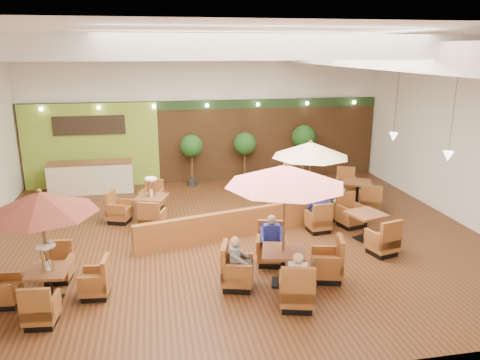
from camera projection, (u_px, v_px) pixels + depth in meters
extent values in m
plane|color=#381E0F|center=(233.00, 236.00, 13.28)|extent=(14.00, 14.00, 0.00)
cube|color=silver|center=(206.00, 112.00, 18.22)|extent=(14.00, 0.04, 5.50)
cube|color=silver|center=(302.00, 216.00, 6.86)|extent=(14.00, 0.04, 5.50)
cube|color=silver|center=(466.00, 132.00, 13.79)|extent=(0.04, 12.00, 5.50)
cube|color=white|center=(232.00, 33.00, 11.80)|extent=(14.00, 12.00, 0.04)
cube|color=brown|center=(207.00, 142.00, 18.47)|extent=(13.90, 0.10, 3.20)
cube|color=#1E3819|center=(206.00, 105.00, 18.07)|extent=(13.90, 0.12, 0.35)
cube|color=#80A42F|center=(91.00, 146.00, 17.63)|extent=(5.00, 0.08, 3.20)
cube|color=black|center=(89.00, 125.00, 17.34)|extent=(2.60, 0.08, 0.70)
cube|color=white|center=(360.00, 56.00, 12.58)|extent=(0.60, 11.00, 0.60)
cube|color=white|center=(271.00, 47.00, 8.11)|extent=(13.60, 0.12, 0.45)
cube|color=white|center=(242.00, 48.00, 10.66)|extent=(13.60, 0.12, 0.45)
cube|color=white|center=(224.00, 48.00, 13.13)|extent=(13.60, 0.12, 0.45)
cube|color=white|center=(212.00, 48.00, 15.68)|extent=(13.60, 0.12, 0.45)
cylinder|color=black|center=(455.00, 97.00, 12.32)|extent=(0.01, 0.01, 3.20)
cone|color=white|center=(448.00, 156.00, 12.75)|extent=(0.28, 0.28, 0.28)
cylinder|color=black|center=(398.00, 88.00, 15.16)|extent=(0.01, 0.01, 3.20)
cone|color=white|center=(393.00, 137.00, 15.59)|extent=(0.28, 0.28, 0.28)
sphere|color=#FFEAC6|center=(41.00, 109.00, 16.78)|extent=(0.14, 0.14, 0.14)
sphere|color=#FFEAC6|center=(99.00, 108.00, 17.14)|extent=(0.14, 0.14, 0.14)
sphere|color=#FFEAC6|center=(154.00, 107.00, 17.50)|extent=(0.14, 0.14, 0.14)
sphere|color=#FFEAC6|center=(207.00, 105.00, 17.85)|extent=(0.14, 0.14, 0.14)
sphere|color=#FFEAC6|center=(258.00, 104.00, 18.21)|extent=(0.14, 0.14, 0.14)
sphere|color=#FFEAC6|center=(307.00, 103.00, 18.57)|extent=(0.14, 0.14, 0.14)
sphere|color=#FFEAC6|center=(354.00, 102.00, 18.93)|extent=(0.14, 0.14, 0.14)
cube|color=beige|center=(91.00, 178.00, 17.17)|extent=(3.00, 0.70, 1.10)
cube|color=brown|center=(90.00, 162.00, 17.01)|extent=(3.00, 0.75, 0.06)
cube|color=brown|center=(237.00, 224.00, 13.08)|extent=(5.72, 1.62, 0.81)
cube|color=brown|center=(48.00, 271.00, 9.67)|extent=(0.88, 0.88, 0.06)
cylinder|color=black|center=(50.00, 286.00, 9.76)|extent=(0.09, 0.09, 0.63)
cube|color=black|center=(52.00, 300.00, 9.85)|extent=(0.47, 0.47, 0.04)
cube|color=brown|center=(41.00, 312.00, 8.92)|extent=(0.64, 0.64, 0.30)
cube|color=brown|center=(38.00, 305.00, 8.62)|extent=(0.59, 0.15, 0.66)
cube|color=brown|center=(25.00, 303.00, 8.85)|extent=(0.13, 0.53, 0.27)
cube|color=brown|center=(55.00, 302.00, 8.90)|extent=(0.13, 0.53, 0.27)
cube|color=black|center=(42.00, 322.00, 8.98)|extent=(0.57, 0.57, 0.13)
cube|color=brown|center=(58.00, 270.00, 10.63)|extent=(0.64, 0.64, 0.30)
cube|color=brown|center=(58.00, 254.00, 10.78)|extent=(0.59, 0.15, 0.66)
cube|color=brown|center=(70.00, 261.00, 10.60)|extent=(0.13, 0.53, 0.27)
cube|color=brown|center=(45.00, 262.00, 10.55)|extent=(0.13, 0.53, 0.27)
cube|color=black|center=(59.00, 278.00, 10.69)|extent=(0.57, 0.57, 0.13)
cube|color=brown|center=(4.00, 293.00, 9.62)|extent=(0.64, 0.64, 0.30)
cube|color=brown|center=(16.00, 279.00, 9.61)|extent=(0.15, 0.59, 0.66)
cube|color=brown|center=(8.00, 278.00, 9.83)|extent=(0.53, 0.13, 0.27)
cube|color=black|center=(6.00, 302.00, 9.67)|extent=(0.57, 0.57, 0.13)
cube|color=brown|center=(95.00, 285.00, 9.94)|extent=(0.64, 0.64, 0.30)
cube|color=brown|center=(82.00, 274.00, 9.79)|extent=(0.15, 0.59, 0.66)
cube|color=brown|center=(92.00, 283.00, 9.62)|extent=(0.53, 0.13, 0.27)
cube|color=brown|center=(97.00, 271.00, 10.15)|extent=(0.53, 0.13, 0.27)
cube|color=black|center=(96.00, 294.00, 10.00)|extent=(0.57, 0.57, 0.13)
cylinder|color=brown|center=(46.00, 249.00, 9.53)|extent=(0.06, 0.06, 2.37)
cone|color=#572319|center=(40.00, 202.00, 9.26)|extent=(2.27, 2.27, 0.45)
sphere|color=brown|center=(39.00, 191.00, 9.20)|extent=(0.10, 0.10, 0.10)
cylinder|color=silver|center=(48.00, 265.00, 9.63)|extent=(0.10, 0.10, 0.22)
cube|color=brown|center=(283.00, 252.00, 10.36)|extent=(1.13, 1.13, 0.07)
cylinder|color=black|center=(283.00, 267.00, 10.47)|extent=(0.11, 0.11, 0.72)
cube|color=black|center=(282.00, 283.00, 10.57)|extent=(0.60, 0.60, 0.04)
cube|color=brown|center=(297.00, 293.00, 9.51)|extent=(0.83, 0.83, 0.35)
cube|color=brown|center=(305.00, 285.00, 9.17)|extent=(0.68, 0.28, 0.76)
cube|color=brown|center=(281.00, 283.00, 9.47)|extent=(0.24, 0.60, 0.31)
cube|color=brown|center=(313.00, 284.00, 9.43)|extent=(0.24, 0.60, 0.31)
cube|color=black|center=(296.00, 304.00, 9.57)|extent=(0.73, 0.73, 0.15)
cube|color=brown|center=(271.00, 252.00, 11.47)|extent=(0.83, 0.83, 0.35)
cube|color=brown|center=(266.00, 235.00, 11.63)|extent=(0.68, 0.28, 0.76)
cube|color=brown|center=(284.00, 244.00, 11.39)|extent=(0.24, 0.60, 0.31)
cube|color=brown|center=(259.00, 243.00, 11.43)|extent=(0.24, 0.60, 0.31)
cube|color=black|center=(271.00, 261.00, 11.54)|extent=(0.73, 0.73, 0.15)
cube|color=brown|center=(237.00, 274.00, 10.30)|extent=(0.83, 0.83, 0.35)
cube|color=brown|center=(249.00, 258.00, 10.33)|extent=(0.28, 0.68, 0.76)
cube|color=brown|center=(238.00, 259.00, 10.55)|extent=(0.60, 0.24, 0.31)
cube|color=brown|center=(236.00, 272.00, 9.94)|extent=(0.60, 0.24, 0.31)
cube|color=black|center=(237.00, 285.00, 10.37)|extent=(0.73, 0.73, 0.15)
cube|color=brown|center=(327.00, 267.00, 10.67)|extent=(0.83, 0.83, 0.35)
cube|color=brown|center=(317.00, 256.00, 10.47)|extent=(0.28, 0.68, 0.76)
cube|color=brown|center=(329.00, 264.00, 10.31)|extent=(0.60, 0.24, 0.31)
cube|color=brown|center=(326.00, 252.00, 10.92)|extent=(0.60, 0.24, 0.31)
cube|color=black|center=(326.00, 277.00, 10.74)|extent=(0.73, 0.73, 0.15)
cylinder|color=brown|center=(284.00, 227.00, 10.21)|extent=(0.06, 0.06, 2.73)
cone|color=#E46E70|center=(285.00, 175.00, 9.89)|extent=(2.62, 2.62, 0.45)
sphere|color=brown|center=(286.00, 164.00, 9.83)|extent=(0.10, 0.10, 0.10)
cube|color=brown|center=(308.00, 199.00, 14.28)|extent=(0.91, 0.91, 0.06)
cylinder|color=black|center=(308.00, 210.00, 14.37)|extent=(0.10, 0.10, 0.64)
cube|color=black|center=(308.00, 220.00, 14.46)|extent=(0.48, 0.48, 0.04)
cube|color=brown|center=(318.00, 222.00, 13.51)|extent=(0.67, 0.67, 0.31)
cube|color=brown|center=(321.00, 216.00, 13.19)|extent=(0.61, 0.16, 0.68)
cube|color=brown|center=(310.00, 217.00, 13.38)|extent=(0.14, 0.54, 0.27)
cube|color=brown|center=(327.00, 215.00, 13.54)|extent=(0.14, 0.54, 0.27)
cube|color=black|center=(318.00, 230.00, 13.57)|extent=(0.59, 0.59, 0.14)
cube|color=brown|center=(299.00, 202.00, 15.26)|extent=(0.67, 0.67, 0.31)
cube|color=brown|center=(298.00, 192.00, 15.43)|extent=(0.61, 0.16, 0.68)
cube|color=brown|center=(307.00, 196.00, 15.29)|extent=(0.14, 0.54, 0.27)
cube|color=brown|center=(291.00, 198.00, 15.13)|extent=(0.14, 0.54, 0.27)
cube|color=black|center=(299.00, 209.00, 15.32)|extent=(0.59, 0.59, 0.14)
cube|color=brown|center=(279.00, 214.00, 14.22)|extent=(0.67, 0.67, 0.31)
cube|color=brown|center=(287.00, 204.00, 14.16)|extent=(0.16, 0.61, 0.68)
cube|color=brown|center=(276.00, 205.00, 14.43)|extent=(0.54, 0.14, 0.27)
cube|color=brown|center=(283.00, 211.00, 13.91)|extent=(0.54, 0.14, 0.27)
cube|color=black|center=(279.00, 221.00, 14.28)|extent=(0.59, 0.59, 0.14)
cube|color=brown|center=(336.00, 210.00, 14.55)|extent=(0.67, 0.67, 0.31)
cube|color=brown|center=(329.00, 201.00, 14.46)|extent=(0.16, 0.61, 0.68)
cube|color=brown|center=(341.00, 207.00, 14.24)|extent=(0.54, 0.14, 0.27)
cube|color=brown|center=(332.00, 201.00, 14.76)|extent=(0.54, 0.14, 0.27)
cube|color=black|center=(336.00, 217.00, 14.61)|extent=(0.59, 0.59, 0.14)
cylinder|color=brown|center=(309.00, 183.00, 14.14)|extent=(0.06, 0.06, 2.43)
cone|color=beige|center=(311.00, 149.00, 13.86)|extent=(2.34, 2.34, 0.45)
sphere|color=brown|center=(311.00, 142.00, 13.80)|extent=(0.10, 0.10, 0.10)
cube|color=brown|center=(152.00, 197.00, 14.30)|extent=(1.13, 1.13, 0.06)
cylinder|color=black|center=(152.00, 209.00, 14.40)|extent=(0.10, 0.10, 0.68)
cube|color=black|center=(153.00, 220.00, 14.50)|extent=(0.60, 0.60, 0.04)
cube|color=brown|center=(153.00, 222.00, 13.49)|extent=(0.82, 0.82, 0.33)
cube|color=brown|center=(155.00, 215.00, 13.18)|extent=(0.64, 0.31, 0.72)
cube|color=brown|center=(142.00, 215.00, 13.48)|extent=(0.27, 0.56, 0.29)
cube|color=brown|center=(162.00, 216.00, 13.39)|extent=(0.27, 0.56, 0.29)
cube|color=black|center=(153.00, 230.00, 13.55)|extent=(0.73, 0.73, 0.14)
cube|color=brown|center=(152.00, 201.00, 15.35)|extent=(0.82, 0.82, 0.33)
cube|color=brown|center=(149.00, 190.00, 15.49)|extent=(0.64, 0.31, 0.72)
cube|color=brown|center=(161.00, 195.00, 15.25)|extent=(0.27, 0.56, 0.29)
cube|color=brown|center=(143.00, 195.00, 15.34)|extent=(0.27, 0.56, 0.29)
cube|color=black|center=(152.00, 208.00, 15.41)|extent=(0.73, 0.73, 0.14)
cube|color=brown|center=(120.00, 213.00, 14.24)|extent=(0.82, 0.82, 0.33)
cube|color=brown|center=(128.00, 202.00, 14.29)|extent=(0.31, 0.64, 0.72)
cube|color=brown|center=(123.00, 203.00, 14.47)|extent=(0.56, 0.27, 0.29)
cube|color=brown|center=(115.00, 210.00, 13.90)|extent=(0.56, 0.27, 0.29)
cube|color=black|center=(120.00, 220.00, 14.31)|extent=(0.73, 0.73, 0.14)
cylinder|color=silver|center=(151.00, 193.00, 14.26)|extent=(0.10, 0.10, 0.22)
cube|color=brown|center=(366.00, 214.00, 12.83)|extent=(1.10, 1.10, 0.06)
cylinder|color=black|center=(365.00, 226.00, 12.93)|extent=(0.10, 0.10, 0.69)
cube|color=black|center=(364.00, 239.00, 13.03)|extent=(0.58, 0.58, 0.04)
cube|color=brown|center=(382.00, 243.00, 12.01)|extent=(0.80, 0.80, 0.34)
cube|color=brown|center=(386.00, 236.00, 11.66)|extent=(0.65, 0.27, 0.73)
cube|color=brown|center=(374.00, 237.00, 11.82)|extent=(0.23, 0.58, 0.29)
cube|color=brown|center=(392.00, 233.00, 12.08)|extent=(0.23, 0.58, 0.29)
cube|color=black|center=(381.00, 252.00, 12.08)|extent=(0.71, 0.71, 0.15)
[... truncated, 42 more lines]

